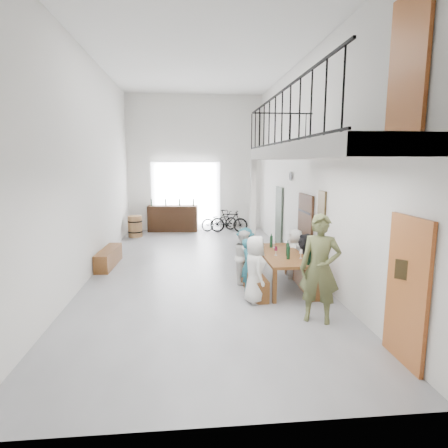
{
  "coord_description": "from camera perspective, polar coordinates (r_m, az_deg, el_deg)",
  "views": [
    {
      "loc": [
        -0.31,
        -9.6,
        2.83
      ],
      "look_at": [
        0.57,
        -0.5,
        1.3
      ],
      "focal_mm": 30.0,
      "sensor_mm": 36.0,
      "label": 1
    }
  ],
  "objects": [
    {
      "name": "bicycle_near",
      "position": [
        15.45,
        -0.72,
        0.5
      ],
      "size": [
        1.67,
        1.01,
        0.83
      ],
      "primitive_type": "imported",
      "rotation": [
        0.0,
        0.0,
        1.89
      ],
      "color": "black",
      "rests_on": "ground"
    },
    {
      "name": "bench_wall",
      "position": [
        8.82,
        12.11,
        -7.92
      ],
      "size": [
        0.28,
        1.93,
        0.44
      ],
      "primitive_type": "cube",
      "rotation": [
        0.0,
        0.0,
        -0.02
      ],
      "color": "brown",
      "rests_on": "ground"
    },
    {
      "name": "counter_bottles",
      "position": [
        15.36,
        -7.85,
        3.31
      ],
      "size": [
        1.75,
        0.24,
        0.28
      ],
      "color": "black",
      "rests_on": "serving_counter"
    },
    {
      "name": "guest_left_b",
      "position": [
        8.32,
        3.68,
        -6.19
      ],
      "size": [
        0.37,
        0.48,
        1.16
      ],
      "primitive_type": "imported",
      "rotation": [
        0.0,
        0.0,
        1.34
      ],
      "color": "#216170",
      "rests_on": "ground"
    },
    {
      "name": "host_standing",
      "position": [
        6.82,
        14.4,
        -6.62
      ],
      "size": [
        0.84,
        0.72,
        1.94
      ],
      "primitive_type": "imported",
      "rotation": [
        0.0,
        0.0,
        -0.43
      ],
      "color": "brown",
      "rests_on": "ground"
    },
    {
      "name": "room_walls",
      "position": [
        9.64,
        -3.76,
        13.8
      ],
      "size": [
        12.0,
        12.0,
        12.0
      ],
      "color": "silver",
      "rests_on": "ground"
    },
    {
      "name": "guest_left_c",
      "position": [
        8.81,
        3.14,
        -4.99
      ],
      "size": [
        0.58,
        0.68,
        1.25
      ],
      "primitive_type": "imported",
      "rotation": [
        0.0,
        0.0,
        1.39
      ],
      "color": "silver",
      "rests_on": "ground"
    },
    {
      "name": "side_bench",
      "position": [
        10.74,
        -17.17,
        -4.9
      ],
      "size": [
        0.45,
        1.69,
        0.47
      ],
      "primitive_type": "cube",
      "rotation": [
        0.0,
        0.0,
        -0.05
      ],
      "color": "brown",
      "rests_on": "ground"
    },
    {
      "name": "tasting_table",
      "position": [
        8.54,
        8.79,
        -5.01
      ],
      "size": [
        0.9,
        2.18,
        0.79
      ],
      "rotation": [
        0.0,
        0.0,
        0.0
      ],
      "color": "brown",
      "rests_on": "ground"
    },
    {
      "name": "right_wall_decor",
      "position": [
        8.37,
        15.62,
        1.69
      ],
      "size": [
        0.07,
        8.28,
        5.07
      ],
      "color": "#AC5C28",
      "rests_on": "ground"
    },
    {
      "name": "bicycle_far",
      "position": [
        15.06,
        0.74,
        0.44
      ],
      "size": [
        1.57,
        0.68,
        0.92
      ],
      "primitive_type": "imported",
      "rotation": [
        0.0,
        0.0,
        1.4
      ],
      "color": "black",
      "rests_on": "ground"
    },
    {
      "name": "balcony",
      "position": [
        6.87,
        14.17,
        10.34
      ],
      "size": [
        1.52,
        5.62,
        4.0
      ],
      "color": "silver",
      "rests_on": "ground"
    },
    {
      "name": "potted_plant",
      "position": [
        11.15,
        9.0,
        -4.21
      ],
      "size": [
        0.38,
        0.33,
        0.42
      ],
      "primitive_type": "imported",
      "rotation": [
        0.0,
        0.0,
        -0.01
      ],
      "color": "#1A451F",
      "rests_on": "ground"
    },
    {
      "name": "serving_counter",
      "position": [
        15.44,
        -7.8,
        0.84
      ],
      "size": [
        2.04,
        0.73,
        1.06
      ],
      "primitive_type": "cube",
      "rotation": [
        0.0,
        0.0,
        -0.09
      ],
      "color": "#371B0E",
      "rests_on": "ground"
    },
    {
      "name": "oak_barrel",
      "position": [
        14.57,
        -13.39,
        -0.36
      ],
      "size": [
        0.54,
        0.54,
        0.8
      ],
      "color": "olive",
      "rests_on": "ground"
    },
    {
      "name": "guest_right_c",
      "position": [
        9.32,
        10.76,
        -4.46
      ],
      "size": [
        0.5,
        0.66,
        1.22
      ],
      "primitive_type": "imported",
      "rotation": [
        0.0,
        0.0,
        -1.77
      ],
      "color": "silver",
      "rests_on": "ground"
    },
    {
      "name": "guest_left_d",
      "position": [
        9.24,
        3.24,
        -4.36
      ],
      "size": [
        0.69,
        0.9,
        1.23
      ],
      "primitive_type": "imported",
      "rotation": [
        0.0,
        0.0,
        1.25
      ],
      "color": "#216170",
      "rests_on": "ground"
    },
    {
      "name": "floor",
      "position": [
        10.02,
        -3.54,
        -6.92
      ],
      "size": [
        12.0,
        12.0,
        0.0
      ],
      "primitive_type": "plane",
      "color": "gray",
      "rests_on": "ground"
    },
    {
      "name": "tableware",
      "position": [
        8.49,
        8.99,
        -3.51
      ],
      "size": [
        0.54,
        1.18,
        0.35
      ],
      "color": "black",
      "rests_on": "tasting_table"
    },
    {
      "name": "gateway_portal",
      "position": [
        15.61,
        -5.83,
        4.2
      ],
      "size": [
        2.8,
        0.08,
        2.8
      ],
      "primitive_type": "cube",
      "color": "white",
      "rests_on": "ground"
    },
    {
      "name": "guest_right_b",
      "position": [
        8.89,
        12.21,
        -5.22
      ],
      "size": [
        0.47,
        1.14,
        1.2
      ],
      "primitive_type": "imported",
      "rotation": [
        0.0,
        0.0,
        -1.67
      ],
      "color": "black",
      "rests_on": "ground"
    },
    {
      "name": "guest_right_a",
      "position": [
        8.12,
        13.56,
        -6.92
      ],
      "size": [
        0.31,
        0.68,
        1.14
      ],
      "primitive_type": "imported",
      "rotation": [
        0.0,
        0.0,
        -1.52
      ],
      "color": "#C53E21",
      "rests_on": "ground"
    },
    {
      "name": "bench_inner",
      "position": [
        8.51,
        4.25,
        -8.33
      ],
      "size": [
        0.4,
        1.98,
        0.45
      ],
      "primitive_type": "cube",
      "rotation": [
        0.0,
        0.0,
        0.04
      ],
      "color": "brown",
      "rests_on": "ground"
    },
    {
      "name": "guest_left_a",
      "position": [
        7.59,
        4.75,
        -6.91
      ],
      "size": [
        0.49,
        0.7,
        1.37
      ],
      "primitive_type": "imported",
      "rotation": [
        0.0,
        0.0,
        1.65
      ],
      "color": "silver",
      "rests_on": "ground"
    }
  ]
}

